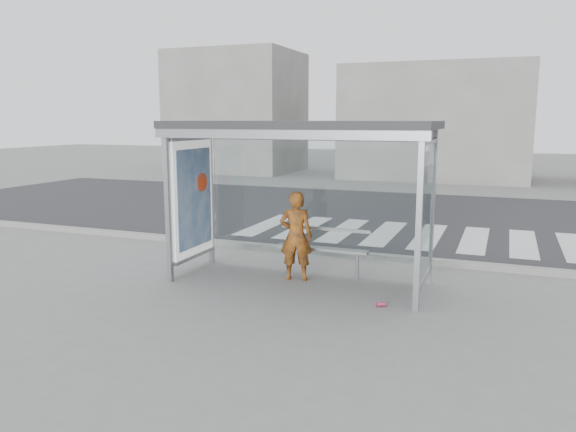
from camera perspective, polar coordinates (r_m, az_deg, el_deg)
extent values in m
plane|color=slate|center=(9.27, 1.09, -6.77)|extent=(80.00, 80.00, 0.00)
cube|color=#27272A|center=(15.86, 9.87, 0.08)|extent=(30.00, 10.00, 0.01)
cube|color=gray|center=(11.04, 4.60, -3.76)|extent=(30.00, 0.18, 0.12)
cube|color=silver|center=(14.24, -2.09, -0.89)|extent=(0.55, 3.00, 0.00)
cube|color=silver|center=(13.88, 1.70, -1.17)|extent=(0.55, 3.00, 0.00)
cube|color=silver|center=(13.58, 5.68, -1.46)|extent=(0.55, 3.00, 0.00)
cube|color=silver|center=(13.36, 9.81, -1.75)|extent=(0.55, 3.00, 0.00)
cube|color=silver|center=(13.20, 14.07, -2.04)|extent=(0.55, 3.00, 0.00)
cube|color=silver|center=(13.12, 18.40, -2.32)|extent=(0.55, 3.00, 0.00)
cube|color=silver|center=(13.12, 22.77, -2.59)|extent=(0.55, 3.00, 0.00)
cube|color=silver|center=(13.19, 27.11, -2.85)|extent=(0.55, 3.00, 0.00)
cube|color=gray|center=(9.27, -12.10, 0.94)|extent=(0.08, 0.08, 2.50)
cube|color=gray|center=(7.84, 13.16, -0.70)|extent=(0.08, 0.08, 2.50)
cube|color=gray|center=(10.45, -7.89, 2.05)|extent=(0.08, 0.08, 2.50)
cube|color=gray|center=(9.21, 14.42, 0.78)|extent=(0.08, 0.08, 2.50)
cube|color=#2D2D30|center=(8.88, 1.14, 9.26)|extent=(4.25, 1.65, 0.12)
cube|color=gray|center=(8.18, -0.72, 8.44)|extent=(4.25, 0.06, 0.18)
cube|color=white|center=(9.64, 2.55, 1.78)|extent=(3.80, 0.02, 2.00)
cube|color=white|center=(9.85, -9.88, 1.81)|extent=(0.15, 1.25, 2.00)
cube|color=#3066AF|center=(9.80, -9.45, 1.79)|extent=(0.01, 1.10, 1.70)
cylinder|color=#FA4416|center=(9.98, -8.71, 3.40)|extent=(0.02, 0.32, 0.32)
cube|color=white|center=(8.51, 13.85, 0.43)|extent=(0.03, 1.25, 2.00)
cube|color=beige|center=(8.55, 13.73, 1.16)|extent=(0.03, 0.86, 1.16)
cube|color=slate|center=(29.40, -5.16, 10.46)|extent=(6.00, 5.00, 6.00)
cube|color=slate|center=(26.52, 14.86, 9.18)|extent=(8.00, 5.00, 5.00)
imported|color=#DF4515|center=(9.25, 0.82, -2.04)|extent=(0.61, 0.47, 1.49)
cube|color=gray|center=(9.50, 3.45, -3.35)|extent=(1.59, 0.19, 0.04)
cylinder|color=gray|center=(9.76, -0.02, -4.51)|extent=(0.06, 0.06, 0.46)
cylinder|color=gray|center=(9.40, 7.04, -5.15)|extent=(0.06, 0.06, 0.46)
cube|color=gray|center=(9.61, 3.82, -1.32)|extent=(1.59, 0.04, 0.05)
cylinder|color=#E64379|center=(8.21, 9.42, -8.85)|extent=(0.15, 0.13, 0.07)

